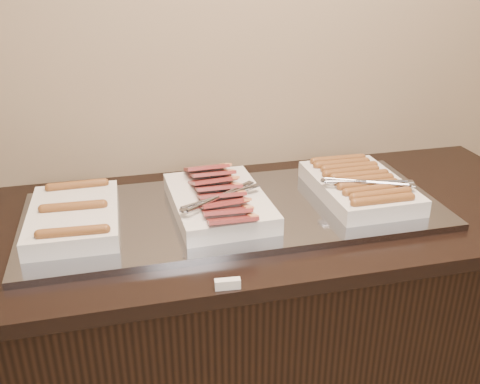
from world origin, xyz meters
The scene contains 6 objects.
counter centered at (0.00, 2.13, 0.45)m, with size 2.06×0.76×0.90m.
warming_tray centered at (0.03, 2.13, 0.91)m, with size 1.20×0.50×0.02m, color gray.
dish_left centered at (-0.42, 2.13, 0.95)m, with size 0.24×0.36×0.07m.
dish_center centered at (-0.02, 2.13, 0.95)m, with size 0.28×0.41×0.09m.
dish_right centered at (0.42, 2.13, 0.95)m, with size 0.27×0.38×0.08m.
label_holder centered at (-0.07, 1.77, 0.91)m, with size 0.06×0.02×0.02m, color silver.
Camera 1 is at (-0.29, 0.77, 1.61)m, focal length 40.00 mm.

